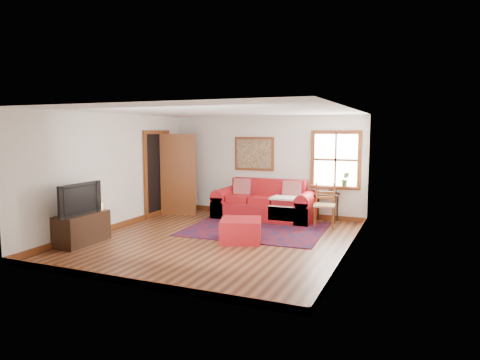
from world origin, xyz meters
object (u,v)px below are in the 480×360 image
at_px(side_table, 327,199).
at_px(media_cabinet, 82,229).
at_px(ladder_back_chair, 325,203).
at_px(red_leather_sofa, 265,206).
at_px(red_ottoman, 241,230).

height_order(side_table, media_cabinet, side_table).
bearing_deg(ladder_back_chair, red_leather_sofa, 170.31).
relative_size(red_ottoman, media_cabinet, 0.72).
height_order(red_leather_sofa, red_ottoman, red_leather_sofa).
relative_size(red_leather_sofa, red_ottoman, 3.16).
height_order(side_table, ladder_back_chair, ladder_back_chair).
height_order(red_ottoman, side_table, side_table).
bearing_deg(red_leather_sofa, ladder_back_chair, -9.69).
xyz_separation_m(ladder_back_chair, media_cabinet, (-3.90, -3.28, -0.23)).
bearing_deg(red_ottoman, side_table, 45.87).
xyz_separation_m(red_ottoman, ladder_back_chair, (1.21, 1.95, 0.31)).
bearing_deg(side_table, media_cabinet, -135.47).
bearing_deg(red_leather_sofa, media_cabinet, -124.18).
bearing_deg(red_ottoman, red_leather_sofa, 78.56).
height_order(red_leather_sofa, ladder_back_chair, ladder_back_chair).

